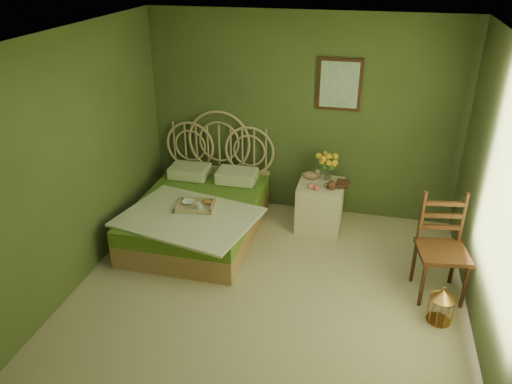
% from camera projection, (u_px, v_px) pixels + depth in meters
% --- Properties ---
extents(floor, '(4.50, 4.50, 0.00)m').
position_uv_depth(floor, '(262.00, 310.00, 4.99)').
color(floor, beige).
rests_on(floor, ground).
extents(ceiling, '(4.50, 4.50, 0.00)m').
position_uv_depth(ceiling, '(264.00, 43.00, 3.83)').
color(ceiling, silver).
rests_on(ceiling, wall_back).
extents(wall_back, '(4.00, 0.00, 4.00)m').
position_uv_depth(wall_back, '(302.00, 117.00, 6.37)').
color(wall_back, '#535E31').
rests_on(wall_back, floor).
extents(wall_left, '(0.00, 4.50, 4.50)m').
position_uv_depth(wall_left, '(61.00, 172.00, 4.82)').
color(wall_left, '#535E31').
rests_on(wall_left, floor).
extents(wall_right, '(0.00, 4.50, 4.50)m').
position_uv_depth(wall_right, '(506.00, 220.00, 3.99)').
color(wall_right, '#535E31').
rests_on(wall_right, floor).
extents(wall_art, '(0.54, 0.04, 0.64)m').
position_uv_depth(wall_art, '(339.00, 85.00, 6.05)').
color(wall_art, '#371A0F').
rests_on(wall_art, wall_back).
extents(bed, '(1.67, 2.11, 1.31)m').
position_uv_depth(bed, '(199.00, 212.00, 6.21)').
color(bed, tan).
rests_on(bed, floor).
extents(nightstand, '(0.56, 0.56, 1.04)m').
position_uv_depth(nightstand, '(321.00, 201.00, 6.30)').
color(nightstand, beige).
rests_on(nightstand, floor).
extents(chair, '(0.55, 0.55, 1.08)m').
position_uv_depth(chair, '(443.00, 240.00, 5.03)').
color(chair, '#371A0F').
rests_on(chair, floor).
extents(birdcage, '(0.24, 0.24, 0.36)m').
position_uv_depth(birdcage, '(441.00, 306.00, 4.77)').
color(birdcage, '#CA8440').
rests_on(birdcage, floor).
extents(book_lower, '(0.18, 0.23, 0.02)m').
position_uv_depth(book_lower, '(336.00, 184.00, 6.16)').
color(book_lower, '#381E0F').
rests_on(book_lower, nightstand).
extents(book_upper, '(0.18, 0.23, 0.02)m').
position_uv_depth(book_upper, '(336.00, 182.00, 6.15)').
color(book_upper, '#472819').
rests_on(book_upper, nightstand).
extents(cereal_bowl, '(0.15, 0.15, 0.04)m').
position_uv_depth(cereal_bowl, '(188.00, 202.00, 5.93)').
color(cereal_bowl, white).
rests_on(cereal_bowl, bed).
extents(coffee_cup, '(0.09, 0.09, 0.08)m').
position_uv_depth(coffee_cup, '(199.00, 206.00, 5.79)').
color(coffee_cup, white).
rests_on(coffee_cup, bed).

